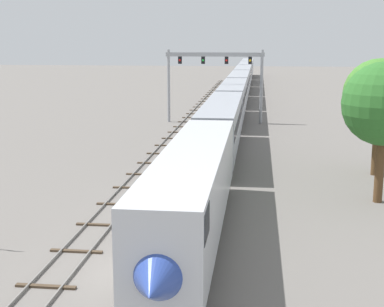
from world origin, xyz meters
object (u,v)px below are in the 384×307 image
(passenger_train, at_px, (239,86))
(trackside_tree_left, at_px, (379,95))
(signal_gantry, at_px, (215,70))
(trackside_tree_mid, at_px, (384,104))

(passenger_train, xyz_separation_m, trackside_tree_left, (12.12, -49.69, 3.48))
(signal_gantry, bearing_deg, trackside_tree_left, -61.17)
(signal_gantry, distance_m, trackside_tree_mid, 36.11)
(trackside_tree_left, height_order, trackside_tree_mid, trackside_tree_mid)
(passenger_train, xyz_separation_m, trackside_tree_mid, (10.86, -57.23, 3.64))
(passenger_train, height_order, trackside_tree_mid, trackside_tree_mid)
(signal_gantry, bearing_deg, trackside_tree_mid, -68.72)
(passenger_train, height_order, trackside_tree_left, trackside_tree_left)
(signal_gantry, relative_size, trackside_tree_mid, 1.36)
(trackside_tree_left, distance_m, trackside_tree_mid, 7.64)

